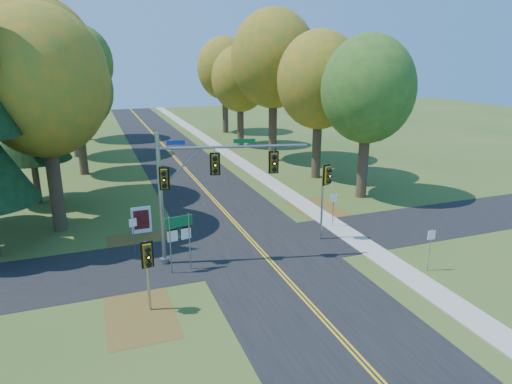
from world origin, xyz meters
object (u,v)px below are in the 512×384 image
object	(u,v)px
east_signal_pole	(325,184)
route_sign_cluster	(179,232)
info_kiosk	(141,220)
traffic_mast	(198,181)

from	to	relation	value
east_signal_pole	route_sign_cluster	size ratio (longest dim) A/B	1.52
east_signal_pole	info_kiosk	bearing A→B (deg)	136.57
traffic_mast	east_signal_pole	world-z (taller)	traffic_mast
traffic_mast	east_signal_pole	xyz separation A→B (m)	(7.92, 0.42, -1.04)
east_signal_pole	info_kiosk	xyz separation A→B (m)	(-10.47, 5.17, -2.80)
info_kiosk	traffic_mast	bearing A→B (deg)	-66.13
traffic_mast	info_kiosk	world-z (taller)	traffic_mast
route_sign_cluster	info_kiosk	world-z (taller)	route_sign_cluster
traffic_mast	east_signal_pole	size ratio (longest dim) A/B	1.63
east_signal_pole	route_sign_cluster	world-z (taller)	east_signal_pole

